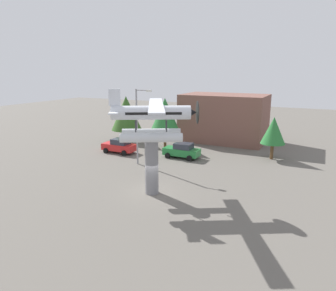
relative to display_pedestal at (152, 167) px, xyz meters
name	(u,v)px	position (x,y,z in m)	size (l,w,h in m)	color
ground_plane	(152,193)	(0.00, 0.00, -2.28)	(140.00, 140.00, 0.00)	#605B54
display_pedestal	(152,167)	(0.00, 0.00, 0.00)	(1.10, 1.10, 4.56)	slate
floatplane_monument	(153,119)	(0.11, 0.06, 3.95)	(7.08, 9.64, 4.00)	silver
car_near_red	(119,146)	(-10.01, 9.72, -1.40)	(4.20, 2.02, 1.76)	red
car_mid_green	(182,150)	(-2.15, 11.01, -1.40)	(4.20, 2.02, 1.76)	#237A38
streetlight_primary	(138,122)	(-5.28, 6.64, 2.39)	(1.84, 0.28, 8.05)	gray
storefront_building	(224,118)	(-0.52, 22.00, 1.04)	(11.52, 7.07, 6.64)	brown
tree_west	(126,113)	(-12.89, 15.77, 1.74)	(4.29, 4.29, 6.41)	brown
tree_east	(165,114)	(-6.27, 14.79, 2.08)	(3.77, 3.77, 6.47)	brown
tree_center_back	(273,131)	(7.26, 15.11, 1.03)	(2.74, 2.74, 4.86)	brown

